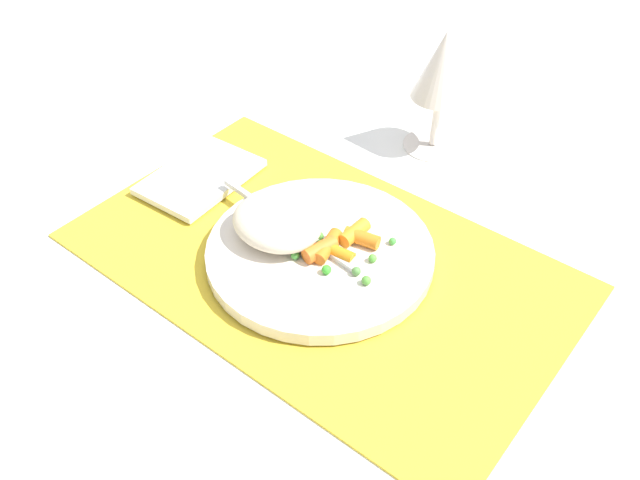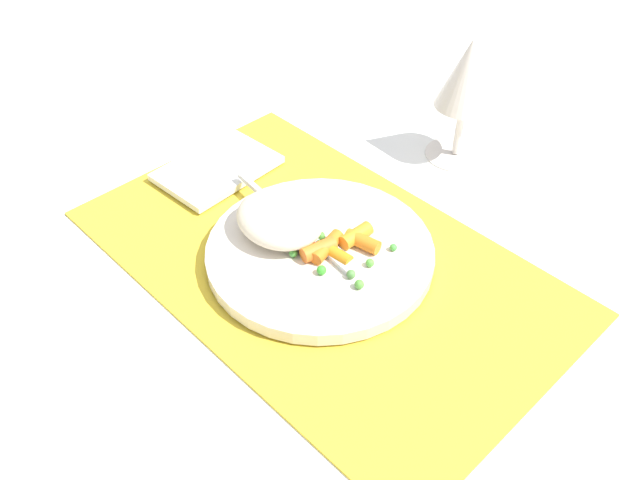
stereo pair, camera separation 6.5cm
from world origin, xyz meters
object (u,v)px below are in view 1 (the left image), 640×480
at_px(rice_mound, 277,222).
at_px(wine_glass, 443,70).
at_px(napkin, 200,177).
at_px(carrot_portion, 340,243).
at_px(fork, 301,232).
at_px(plate, 320,252).

bearing_deg(rice_mound, wine_glass, 84.92).
relative_size(wine_glass, napkin, 1.15).
xyz_separation_m(carrot_portion, napkin, (-0.21, 0.00, -0.02)).
bearing_deg(rice_mound, napkin, 168.49).
distance_m(fork, wine_glass, 0.27).
height_order(rice_mound, napkin, rice_mound).
distance_m(carrot_portion, napkin, 0.21).
distance_m(plate, rice_mound, 0.05).
height_order(carrot_portion, fork, carrot_portion).
bearing_deg(carrot_portion, plate, -145.45).
bearing_deg(rice_mound, fork, 43.81).
bearing_deg(fork, plate, -6.60).
height_order(fork, napkin, fork).
height_order(plate, napkin, plate).
bearing_deg(napkin, carrot_portion, -1.31).
bearing_deg(napkin, rice_mound, -11.51).
bearing_deg(plate, carrot_portion, 34.55).
bearing_deg(carrot_portion, napkin, 178.69).
bearing_deg(plate, rice_mound, -163.36).
height_order(carrot_portion, wine_glass, wine_glass).
height_order(wine_glass, napkin, wine_glass).
relative_size(carrot_portion, fork, 0.39).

